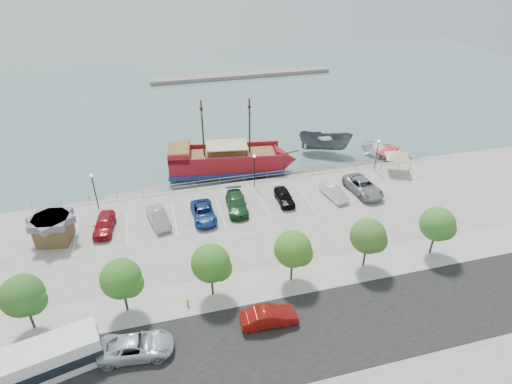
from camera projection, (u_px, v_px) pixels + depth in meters
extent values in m
plane|color=slate|center=(270.00, 223.00, 46.78)|extent=(160.00, 160.00, 0.00)
cube|color=black|center=(328.00, 329.00, 33.04)|extent=(100.00, 8.00, 0.04)
cube|color=#989796|center=(302.00, 277.00, 37.99)|extent=(100.00, 4.00, 0.05)
cylinder|color=gray|center=(252.00, 175.00, 52.22)|extent=(50.00, 0.06, 0.06)
cylinder|color=gray|center=(252.00, 177.00, 52.43)|extent=(50.00, 0.06, 0.06)
cube|color=gray|center=(242.00, 75.00, 94.23)|extent=(40.00, 3.00, 0.80)
cube|color=maroon|center=(226.00, 163.00, 55.44)|extent=(14.83, 6.60, 2.33)
cube|color=navy|center=(226.00, 168.00, 55.84)|extent=(15.14, 6.91, 0.54)
cone|color=maroon|center=(286.00, 160.00, 56.17)|extent=(3.48, 4.68, 4.29)
cube|color=maroon|center=(179.00, 152.00, 53.98)|extent=(3.33, 4.83, 1.25)
cube|color=brown|center=(179.00, 148.00, 53.63)|extent=(3.10, 4.45, 0.11)
cube|color=brown|center=(229.00, 154.00, 54.86)|extent=(12.10, 5.66, 0.13)
cube|color=maroon|center=(225.00, 145.00, 56.50)|extent=(14.18, 2.36, 0.63)
cube|color=maroon|center=(226.00, 160.00, 52.85)|extent=(14.18, 2.36, 0.63)
cylinder|color=#382111|center=(250.00, 127.00, 53.23)|extent=(0.24, 0.24, 7.34)
cylinder|color=#382111|center=(203.00, 129.00, 52.69)|extent=(0.24, 0.24, 7.34)
cylinder|color=#382111|center=(249.00, 110.00, 52.07)|extent=(0.53, 2.67, 0.13)
cylinder|color=#382111|center=(201.00, 112.00, 51.53)|extent=(0.53, 2.67, 0.13)
cube|color=beige|center=(227.00, 145.00, 54.16)|extent=(5.65, 4.15, 0.11)
cylinder|color=#382111|center=(291.00, 152.00, 55.67)|extent=(2.22, 0.48, 0.53)
imported|color=#495157|center=(325.00, 143.00, 61.11)|extent=(8.03, 5.96, 2.93)
imported|color=white|center=(388.00, 153.00, 60.05)|extent=(8.69, 9.27, 1.56)
cube|color=gray|center=(133.00, 197.00, 51.13)|extent=(6.60, 2.64, 0.37)
cube|color=#676055|center=(310.00, 174.00, 56.12)|extent=(6.58, 3.16, 0.36)
cube|color=#69625A|center=(369.00, 166.00, 58.00)|extent=(7.09, 3.87, 0.39)
cube|color=brown|center=(54.00, 231.00, 42.05)|extent=(3.43, 3.43, 2.18)
cube|color=#5C5A67|center=(51.00, 220.00, 41.36)|extent=(3.89, 3.89, 0.69)
cylinder|color=slate|center=(382.00, 163.00, 54.67)|extent=(0.09, 0.09, 2.08)
cylinder|color=slate|center=(394.00, 158.00, 55.92)|extent=(0.09, 0.09, 2.08)
cylinder|color=slate|center=(398.00, 170.00, 52.97)|extent=(0.09, 0.09, 2.08)
cylinder|color=slate|center=(410.00, 165.00, 54.22)|extent=(0.09, 0.09, 2.08)
pyramid|color=white|center=(398.00, 151.00, 53.49)|extent=(5.15, 5.15, 0.85)
imported|color=#ADB8BE|center=(136.00, 347.00, 30.72)|extent=(5.59, 2.99, 1.49)
imported|color=maroon|center=(269.00, 317.00, 33.12)|extent=(4.57, 1.79, 1.48)
cube|color=silver|center=(46.00, 360.00, 29.16)|extent=(7.45, 3.97, 2.53)
cube|color=black|center=(47.00, 361.00, 29.24)|extent=(7.57, 4.09, 0.81)
cylinder|color=gold|center=(188.00, 303.00, 34.95)|extent=(0.22, 0.22, 0.55)
sphere|color=gold|center=(188.00, 301.00, 34.80)|extent=(0.24, 0.24, 0.24)
cylinder|color=black|center=(95.00, 192.00, 46.63)|extent=(0.12, 0.12, 4.00)
sphere|color=#FFF2CC|center=(91.00, 175.00, 45.54)|extent=(0.36, 0.36, 0.36)
cylinder|color=black|center=(254.00, 172.00, 50.60)|extent=(0.12, 0.12, 4.00)
sphere|color=#FFF2CC|center=(254.00, 156.00, 49.51)|extent=(0.36, 0.36, 0.36)
cylinder|color=black|center=(376.00, 156.00, 54.13)|extent=(0.12, 0.12, 4.00)
sphere|color=#FFF2CC|center=(379.00, 141.00, 53.04)|extent=(0.36, 0.36, 0.36)
cylinder|color=#473321|center=(31.00, 318.00, 32.58)|extent=(0.20, 0.20, 2.20)
sphere|color=#2A561F|center=(22.00, 296.00, 31.38)|extent=(3.20, 3.20, 3.20)
sphere|color=#2A561F|center=(32.00, 301.00, 31.48)|extent=(2.20, 2.20, 2.20)
cylinder|color=#473321|center=(126.00, 300.00, 34.12)|extent=(0.20, 0.20, 2.20)
sphere|color=#2F651D|center=(121.00, 279.00, 32.93)|extent=(3.20, 3.20, 3.20)
sphere|color=#2F651D|center=(130.00, 284.00, 33.02)|extent=(2.20, 2.20, 2.20)
cylinder|color=#473321|center=(212.00, 284.00, 35.67)|extent=(0.20, 0.20, 2.20)
sphere|color=#30671D|center=(211.00, 263.00, 34.48)|extent=(3.20, 3.20, 3.20)
sphere|color=#30671D|center=(219.00, 268.00, 34.57)|extent=(2.20, 2.20, 2.20)
cylinder|color=#473321|center=(292.00, 270.00, 37.21)|extent=(0.20, 0.20, 2.20)
sphere|color=#396F1D|center=(293.00, 249.00, 36.02)|extent=(3.20, 3.20, 3.20)
sphere|color=#396F1D|center=(300.00, 254.00, 36.11)|extent=(2.20, 2.20, 2.20)
cylinder|color=#473321|center=(365.00, 256.00, 38.76)|extent=(0.20, 0.20, 2.20)
sphere|color=#385F24|center=(368.00, 236.00, 37.57)|extent=(3.20, 3.20, 3.20)
sphere|color=#385F24|center=(375.00, 241.00, 37.66)|extent=(2.20, 2.20, 2.20)
cylinder|color=#473321|center=(432.00, 244.00, 40.30)|extent=(0.20, 0.20, 2.20)
sphere|color=#356E25|center=(437.00, 224.00, 39.11)|extent=(3.20, 3.20, 3.20)
sphere|color=#356E25|center=(444.00, 228.00, 39.20)|extent=(2.20, 2.20, 2.20)
imported|color=maroon|center=(104.00, 224.00, 43.61)|extent=(2.44, 4.73, 1.54)
imported|color=#A2A3A4|center=(158.00, 217.00, 44.70)|extent=(2.50, 4.79, 1.50)
imported|color=navy|center=(204.00, 213.00, 45.50)|extent=(2.37, 5.06, 1.40)
imported|color=#1A4A25|center=(237.00, 203.00, 46.97)|extent=(2.56, 5.40, 1.52)
imported|color=black|center=(284.00, 197.00, 48.28)|extent=(1.75, 4.15, 1.40)
imported|color=white|center=(334.00, 192.00, 49.18)|extent=(2.22, 4.37, 1.38)
imported|color=gray|center=(363.00, 187.00, 50.01)|extent=(3.30, 6.09, 1.62)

